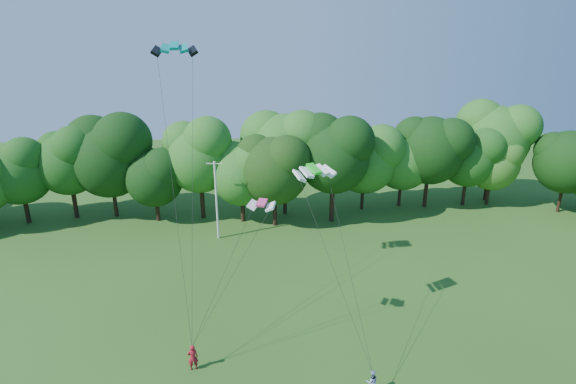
{
  "coord_description": "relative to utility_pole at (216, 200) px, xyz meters",
  "views": [
    {
      "loc": [
        -0.54,
        -16.08,
        21.13
      ],
      "look_at": [
        1.64,
        13.0,
        10.92
      ],
      "focal_mm": 28.0,
      "sensor_mm": 36.0,
      "label": 1
    }
  ],
  "objects": [
    {
      "name": "kite_green",
      "position": [
        8.23,
        -16.33,
        8.06
      ],
      "size": [
        3.14,
        2.34,
        0.52
      ],
      "rotation": [
        0.0,
        0.0,
        0.42
      ],
      "color": "#20D521",
      "rests_on": "ground"
    },
    {
      "name": "kite_teal",
      "position": [
        -1.31,
        -11.21,
        15.95
      ],
      "size": [
        3.27,
        1.76,
        0.61
      ],
      "rotation": [
        0.0,
        0.0,
        0.12
      ],
      "color": "#04897D",
      "rests_on": "ground"
    },
    {
      "name": "utility_pole",
      "position": [
        0.0,
        0.0,
        0.0
      ],
      "size": [
        1.74,
        0.33,
        8.74
      ],
      "rotation": [
        0.0,
        0.0,
        -0.14
      ],
      "color": "silver",
      "rests_on": "ground"
    },
    {
      "name": "tree_back_east",
      "position": [
        34.56,
        7.84,
        2.1
      ],
      "size": [
        7.25,
        7.25,
        10.54
      ],
      "color": "#372416",
      "rests_on": "ground"
    },
    {
      "name": "kite_flyer_left",
      "position": [
        -0.2,
        -20.59,
        -3.53
      ],
      "size": [
        0.77,
        0.58,
        1.9
      ],
      "primitive_type": "imported",
      "rotation": [
        0.0,
        0.0,
        3.33
      ],
      "color": "maroon",
      "rests_on": "ground"
    },
    {
      "name": "kite_pink",
      "position": [
        4.61,
        -18.17,
        6.4
      ],
      "size": [
        1.98,
        1.4,
        0.33
      ],
      "rotation": [
        0.0,
        0.0,
        -0.33
      ],
      "color": "#D53B73",
      "rests_on": "ground"
    },
    {
      "name": "kite_flyer_right",
      "position": [
        11.15,
        -23.48,
        -3.68
      ],
      "size": [
        0.78,
        0.61,
        1.6
      ],
      "primitive_type": "imported",
      "rotation": [
        0.0,
        0.0,
        3.15
      ],
      "color": "#9FAEDD",
      "rests_on": "ground"
    },
    {
      "name": "tree_back_center",
      "position": [
        6.38,
        3.16,
        3.29
      ],
      "size": [
        8.56,
        8.56,
        12.45
      ],
      "color": "black",
      "rests_on": "ground"
    }
  ]
}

